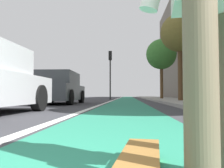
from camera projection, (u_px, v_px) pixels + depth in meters
ground_plane at (126, 104)px, 10.28m from camera, size 80.00×80.00×0.00m
bike_lane_paint at (127, 99)px, 24.23m from camera, size 56.00×1.80×0.00m
lane_stripe_white at (115, 100)px, 20.32m from camera, size 52.00×0.16×0.01m
sidewalk_curb at (170, 100)px, 18.03m from camera, size 52.00×3.20×0.12m
building_facade at (195, 27)px, 22.11m from camera, size 40.00×1.20×13.42m
skateboard at (140, 158)px, 1.22m from camera, size 0.86×0.30×0.11m
parked_car_mid at (59, 89)px, 11.14m from camera, size 4.36×1.91×1.48m
traffic_light at (110, 66)px, 20.80m from camera, size 0.33×0.28×4.26m
street_tree_mid at (180, 34)px, 12.90m from camera, size 2.08×2.08×4.84m
street_tree_far at (161, 55)px, 20.01m from camera, size 2.55×2.55×5.13m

